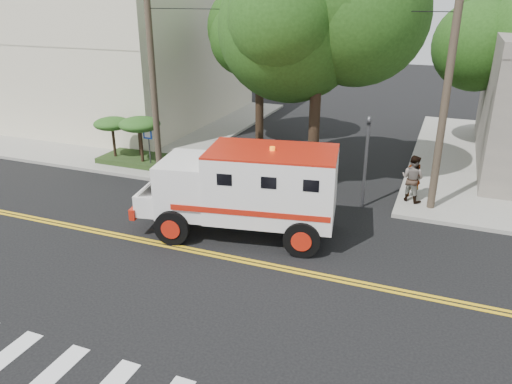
% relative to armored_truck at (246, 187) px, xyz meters
% --- Properties ---
extents(ground, '(100.00, 100.00, 0.00)m').
position_rel_armored_truck_xyz_m(ground, '(-0.50, -1.79, -1.75)').
color(ground, black).
rests_on(ground, ground).
extents(sidewalk_nw, '(17.00, 17.00, 0.15)m').
position_rel_armored_truck_xyz_m(sidewalk_nw, '(-14.00, 11.71, -1.67)').
color(sidewalk_nw, gray).
rests_on(sidewalk_nw, ground).
extents(building_left, '(16.00, 14.00, 10.00)m').
position_rel_armored_truck_xyz_m(building_left, '(-16.00, 13.21, 3.40)').
color(building_left, beige).
rests_on(building_left, sidewalk_nw).
extents(utility_pole_left, '(0.28, 0.28, 9.00)m').
position_rel_armored_truck_xyz_m(utility_pole_left, '(-6.10, 4.21, 2.75)').
color(utility_pole_left, '#382D23').
rests_on(utility_pole_left, ground).
extents(utility_pole_right, '(0.28, 0.28, 9.00)m').
position_rel_armored_truck_xyz_m(utility_pole_right, '(5.80, 4.41, 2.75)').
color(utility_pole_right, '#382D23').
rests_on(utility_pole_right, ground).
extents(tree_main, '(6.08, 5.70, 9.85)m').
position_rel_armored_truck_xyz_m(tree_main, '(1.44, 4.42, 5.45)').
color(tree_main, black).
rests_on(tree_main, ground).
extents(tree_left, '(4.48, 4.20, 7.70)m').
position_rel_armored_truck_xyz_m(tree_left, '(-3.18, 10.00, 3.98)').
color(tree_left, black).
rests_on(tree_left, ground).
extents(traffic_signal, '(0.15, 0.18, 3.60)m').
position_rel_armored_truck_xyz_m(traffic_signal, '(3.30, 3.81, 0.48)').
color(traffic_signal, '#3F3F42').
rests_on(traffic_signal, ground).
extents(accessibility_sign, '(0.45, 0.10, 2.02)m').
position_rel_armored_truck_xyz_m(accessibility_sign, '(-6.70, 4.39, -0.38)').
color(accessibility_sign, '#3F3F42').
rests_on(accessibility_sign, ground).
extents(palm_planter, '(3.52, 2.63, 2.36)m').
position_rel_armored_truck_xyz_m(palm_planter, '(-7.93, 4.84, -0.10)').
color(palm_planter, '#1E3314').
rests_on(palm_planter, sidewalk_nw).
extents(armored_truck, '(7.06, 3.67, 3.07)m').
position_rel_armored_truck_xyz_m(armored_truck, '(0.00, 0.00, 0.00)').
color(armored_truck, white).
rests_on(armored_truck, ground).
extents(pedestrian_a, '(0.73, 0.62, 1.70)m').
position_rel_armored_truck_xyz_m(pedestrian_a, '(5.00, 5.29, -0.75)').
color(pedestrian_a, gray).
rests_on(pedestrian_a, sidewalk_ne).
extents(pedestrian_b, '(1.11, 1.01, 1.86)m').
position_rel_armored_truck_xyz_m(pedestrian_b, '(5.00, 4.80, -0.67)').
color(pedestrian_b, gray).
rests_on(pedestrian_b, sidewalk_ne).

